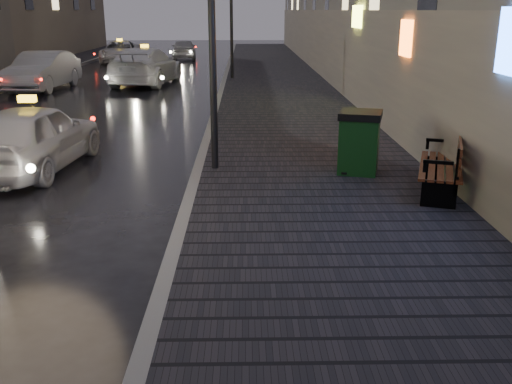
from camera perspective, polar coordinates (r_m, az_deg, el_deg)
ground at (r=6.59m, az=-23.62°, el=-13.05°), size 120.00×120.00×0.00m
sidewalk at (r=26.42m, az=2.08°, el=10.95°), size 4.60×58.00×0.15m
curb at (r=26.40m, az=-3.22°, el=10.92°), size 0.20×58.00×0.15m
curb_far at (r=28.17m, az=-21.93°, el=10.13°), size 0.20×58.00×0.15m
lamp_far at (r=27.20m, az=-2.50°, el=18.34°), size 0.36×0.36×5.28m
bench at (r=10.37m, az=18.43°, el=2.61°), size 1.29×2.11×1.02m
trash_bin at (r=11.30m, az=10.28°, el=4.97°), size 0.98×0.98×1.21m
taxi_near at (r=12.67m, az=-21.51°, el=5.16°), size 2.10×4.33×1.43m
car_left_mid at (r=25.85m, az=-20.57°, el=11.28°), size 2.00×4.84×1.56m
taxi_mid at (r=26.51m, az=-10.98°, el=12.26°), size 2.94×5.80×1.61m
taxi_far at (r=38.19m, az=-13.42°, el=13.49°), size 2.65×5.00×1.34m
car_far at (r=39.90m, az=-7.21°, el=13.98°), size 1.92×4.03×1.33m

